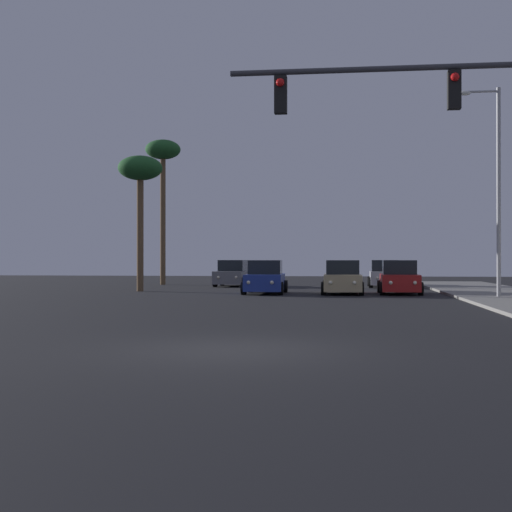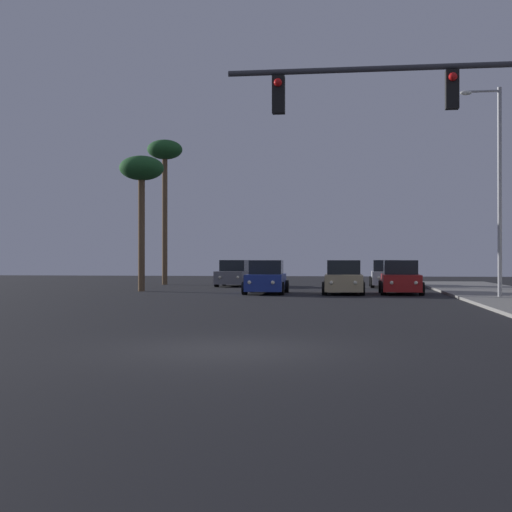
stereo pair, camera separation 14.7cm
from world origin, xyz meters
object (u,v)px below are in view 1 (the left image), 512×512
Objects in this scene: street_lamp at (495,180)px; car_grey at (233,274)px; car_tan at (343,279)px; car_red at (399,279)px; car_silver at (385,275)px; car_blue at (265,278)px; palm_tree_mid at (140,174)px; palm_tree_far at (163,159)px; traffic_light_mast at (474,128)px.

car_grey is at bearing 135.18° from street_lamp.
car_tan and car_red have the same top height.
street_lamp is (3.75, -4.33, 4.36)m from car_red.
car_silver is (2.58, 9.35, 0.00)m from car_tan.
car_blue is (-3.86, -0.11, 0.00)m from car_tan.
car_red is 14.82m from palm_tree_mid.
palm_tree_mid is (-7.00, 1.80, 5.56)m from car_blue.
street_lamp is 0.91× the size of palm_tree_far.
car_tan is 9.70m from car_silver.
traffic_light_mast is 0.83× the size of palm_tree_far.
car_tan is 12.32m from palm_tree_mid.
car_blue is at bearing 110.55° from traffic_light_mast.
palm_tree_mid is at bearing -4.83° from car_red.
car_blue is 11.45m from car_silver.
palm_tree_mid is at bearing 161.79° from street_lamp.
palm_tree_far is at bearing -44.50° from car_tan.
car_grey is at bearing -73.62° from car_blue.
palm_tree_far is (-15.29, 30.35, 3.83)m from traffic_light_mast.
palm_tree_mid is at bearing -16.38° from car_blue.
street_lamp reaches higher than car_blue.
street_lamp reaches higher than car_tan.
palm_tree_far reaches higher than traffic_light_mast.
car_silver is (-0.22, 9.05, 0.00)m from car_red.
car_grey is 9.65m from palm_tree_far.
car_tan is 1.00× the size of car_blue.
street_lamp reaches higher than car_grey.
palm_tree_far is (-18.76, 15.73, 3.48)m from street_lamp.
palm_tree_far reaches higher than car_red.
car_blue and car_silver have the same top height.
street_lamp reaches higher than traffic_light_mast.
palm_tree_mid is (-13.45, -7.65, 5.56)m from car_silver.
car_red is at bearing -5.85° from palm_tree_mid.
car_grey is 30.15m from traffic_light_mast.
car_blue is 6.68m from car_red.
palm_tree_far is at bearing 140.02° from street_lamp.
car_blue is (3.17, -9.58, 0.00)m from car_grey.
car_blue is at bearing 109.99° from car_grey.
car_blue is 0.44× the size of palm_tree_far.
car_tan is at bearing 148.36° from street_lamp.
palm_tree_mid reaches higher than car_grey.
street_lamp is 1.23× the size of palm_tree_mid.
car_red is at bearing 92.42° from car_silver.
traffic_light_mast is (0.50, -28.00, 4.01)m from car_silver.
car_red and car_silver have the same top height.
traffic_light_mast is at bearing 98.66° from car_tan.
street_lamp is 24.73m from palm_tree_far.
car_red is 7.20m from street_lamp.
palm_tree_mid is (-3.83, -7.77, 5.56)m from car_grey.
street_lamp is at bearing 147.63° from car_tan.
traffic_light_mast is at bearing 92.06° from car_silver.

